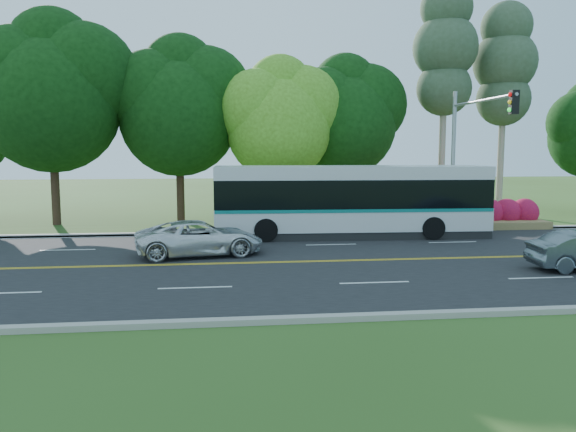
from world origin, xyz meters
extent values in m
plane|color=#34521B|center=(0.00, 0.00, 0.00)|extent=(120.00, 120.00, 0.00)
cube|color=black|center=(0.00, 0.00, 0.01)|extent=(60.00, 14.00, 0.02)
cube|color=#A29D92|center=(0.00, 7.15, 0.07)|extent=(60.00, 0.30, 0.15)
cube|color=#A29D92|center=(0.00, -7.15, 0.07)|extent=(60.00, 0.30, 0.15)
cube|color=#34521B|center=(0.00, 9.00, 0.05)|extent=(60.00, 4.00, 0.10)
cube|color=gold|center=(0.00, -0.08, 0.02)|extent=(57.00, 0.10, 0.00)
cube|color=gold|center=(0.00, 0.08, 0.02)|extent=(57.00, 0.10, 0.00)
cube|color=silver|center=(-11.50, -3.50, 0.02)|extent=(2.20, 0.12, 0.00)
cube|color=silver|center=(-6.00, -3.50, 0.02)|extent=(2.20, 0.12, 0.00)
cube|color=silver|center=(-0.50, -3.50, 0.02)|extent=(2.20, 0.12, 0.00)
cube|color=silver|center=(5.00, -3.50, 0.02)|extent=(2.20, 0.12, 0.00)
cube|color=silver|center=(-11.50, 3.50, 0.02)|extent=(2.20, 0.12, 0.00)
cube|color=silver|center=(-6.00, 3.50, 0.02)|extent=(2.20, 0.12, 0.00)
cube|color=silver|center=(-0.50, 3.50, 0.02)|extent=(2.20, 0.12, 0.00)
cube|color=silver|center=(5.00, 3.50, 0.02)|extent=(2.20, 0.12, 0.00)
cube|color=silver|center=(10.50, 3.50, 0.02)|extent=(2.20, 0.12, 0.00)
cube|color=silver|center=(0.00, 6.85, 0.02)|extent=(57.00, 0.12, 0.00)
cube|color=silver|center=(0.00, -6.85, 0.02)|extent=(57.00, 0.12, 0.00)
cylinder|color=#301D15|center=(-14.00, 11.00, 1.98)|extent=(0.44, 0.44, 3.96)
sphere|color=black|center=(-14.00, 11.00, 6.48)|extent=(7.20, 7.20, 7.20)
sphere|color=black|center=(-12.38, 11.30, 7.92)|extent=(5.76, 5.76, 5.76)
sphere|color=black|center=(-15.44, 10.80, 7.74)|extent=(5.40, 5.40, 5.40)
sphere|color=black|center=(-13.90, 11.40, 9.18)|extent=(4.68, 4.68, 4.68)
cylinder|color=#301D15|center=(-7.50, 12.00, 1.80)|extent=(0.44, 0.44, 3.60)
sphere|color=black|center=(-7.50, 12.00, 5.91)|extent=(6.60, 6.60, 6.60)
sphere|color=black|center=(-6.02, 12.30, 7.23)|extent=(5.28, 5.28, 5.28)
sphere|color=black|center=(-8.82, 11.80, 7.06)|extent=(4.95, 4.95, 4.95)
sphere|color=black|center=(-7.40, 12.40, 8.38)|extent=(4.29, 4.29, 4.29)
cylinder|color=#301D15|center=(-2.00, 11.00, 1.62)|extent=(0.44, 0.44, 3.24)
sphere|color=#50821B|center=(-2.00, 11.00, 5.27)|extent=(5.80, 5.80, 5.80)
sphere|color=#50821B|center=(-0.69, 11.30, 6.43)|extent=(4.64, 4.64, 4.64)
sphere|color=#50821B|center=(-3.16, 10.80, 6.29)|extent=(4.35, 4.35, 4.35)
sphere|color=#50821B|center=(-1.90, 11.40, 7.45)|extent=(3.77, 3.77, 3.77)
cylinder|color=#301D15|center=(2.00, 12.50, 1.71)|extent=(0.44, 0.44, 3.42)
sphere|color=black|center=(2.00, 12.50, 5.52)|extent=(6.00, 6.00, 6.00)
sphere|color=black|center=(3.35, 12.80, 6.72)|extent=(4.80, 4.80, 4.80)
sphere|color=black|center=(0.80, 12.30, 6.57)|extent=(4.50, 4.50, 4.50)
sphere|color=black|center=(2.10, 12.90, 7.77)|extent=(3.90, 3.90, 3.90)
cylinder|color=#A89A87|center=(8.00, 12.50, 4.90)|extent=(0.40, 0.40, 9.80)
sphere|color=#384C2F|center=(8.00, 12.50, 7.70)|extent=(3.23, 3.23, 3.23)
sphere|color=#384C2F|center=(8.00, 12.50, 10.08)|extent=(3.80, 3.80, 3.80)
sphere|color=#384C2F|center=(8.00, 12.50, 12.32)|extent=(3.04, 3.04, 3.04)
cylinder|color=#A89A87|center=(12.00, 13.00, 4.55)|extent=(0.40, 0.40, 9.10)
sphere|color=#384C2F|center=(12.00, 13.00, 7.15)|extent=(3.23, 3.23, 3.23)
sphere|color=#384C2F|center=(12.00, 13.00, 9.36)|extent=(3.80, 3.80, 3.80)
sphere|color=#384C2F|center=(12.00, 13.00, 11.44)|extent=(3.04, 3.04, 3.04)
sphere|color=#960C42|center=(3.00, 8.20, 0.75)|extent=(1.50, 1.50, 1.50)
sphere|color=#960C42|center=(4.00, 8.20, 0.75)|extent=(1.50, 1.50, 1.50)
sphere|color=#960C42|center=(5.00, 8.20, 0.75)|extent=(1.50, 1.50, 1.50)
sphere|color=#960C42|center=(6.00, 8.20, 0.75)|extent=(1.50, 1.50, 1.50)
sphere|color=#960C42|center=(7.00, 8.20, 0.75)|extent=(1.50, 1.50, 1.50)
sphere|color=#960C42|center=(8.00, 8.20, 0.75)|extent=(1.50, 1.50, 1.50)
sphere|color=#960C42|center=(9.00, 8.20, 0.75)|extent=(1.50, 1.50, 1.50)
sphere|color=#960C42|center=(10.00, 8.20, 0.75)|extent=(1.50, 1.50, 1.50)
sphere|color=#960C42|center=(11.00, 8.20, 0.75)|extent=(1.50, 1.50, 1.50)
cube|color=olive|center=(10.00, 7.40, 0.20)|extent=(3.50, 1.40, 0.40)
cylinder|color=#95979D|center=(6.50, 7.30, 3.50)|extent=(0.20, 0.20, 7.00)
cylinder|color=#95979D|center=(6.50, 4.30, 6.30)|extent=(0.14, 6.00, 0.14)
cube|color=black|center=(6.50, 1.50, 6.00)|extent=(0.32, 0.28, 0.95)
sphere|color=red|center=(6.33, 1.50, 6.30)|extent=(0.18, 0.18, 0.18)
sphere|color=yellow|center=(6.33, 1.50, 6.00)|extent=(0.18, 0.18, 0.18)
sphere|color=#19D833|center=(6.33, 1.50, 5.70)|extent=(0.18, 0.18, 0.18)
cube|color=silver|center=(0.87, 5.66, 0.92)|extent=(12.80, 3.16, 1.05)
cube|color=black|center=(0.87, 5.66, 2.10)|extent=(12.74, 3.20, 1.31)
cube|color=silver|center=(0.87, 5.66, 3.05)|extent=(12.80, 3.16, 0.59)
cube|color=#0C726C|center=(0.87, 5.66, 1.38)|extent=(12.74, 3.21, 0.15)
cube|color=black|center=(-5.46, 5.89, 2.20)|extent=(0.15, 2.49, 1.81)
cube|color=#19E54C|center=(-5.45, 5.89, 3.22)|extent=(0.11, 1.62, 0.23)
cube|color=black|center=(0.87, 5.66, 0.21)|extent=(12.80, 3.05, 0.37)
cylinder|color=black|center=(-3.25, 4.54, 0.55)|extent=(1.07, 0.33, 1.06)
cylinder|color=black|center=(-3.15, 7.07, 0.55)|extent=(1.07, 0.33, 1.06)
cylinder|color=black|center=(4.38, 4.26, 0.55)|extent=(1.07, 0.33, 1.06)
cylinder|color=black|center=(4.47, 6.79, 0.55)|extent=(1.07, 0.33, 1.06)
imported|color=silver|center=(-6.05, 1.70, 0.70)|extent=(5.22, 3.10, 1.36)
camera|label=1|loc=(-5.15, -20.10, 4.14)|focal=35.00mm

